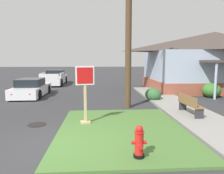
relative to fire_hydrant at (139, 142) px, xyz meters
The scene contains 13 objects.
ground_plane 2.48m from the fire_hydrant, 158.17° to the left, with size 160.00×160.00×0.00m, color #333335.
grass_corner_patch 2.30m from the fire_hydrant, 94.51° to the left, with size 4.46×5.69×0.08m, color #477033.
sidewalk_strip 6.80m from the fire_hydrant, 61.39° to the left, with size 2.20×14.83×0.12m, color gray.
fire_hydrant is the anchor object (origin of this frame).
stop_sign 3.41m from the fire_hydrant, 116.82° to the left, with size 0.70×0.36×2.22m.
manhole_cover 4.67m from the fire_hydrant, 137.24° to the left, with size 0.70×0.70×0.02m, color black.
parked_sedan_white 11.54m from the fire_hydrant, 119.70° to the left, with size 1.96×4.52×1.25m.
pickup_truck_white 18.26m from the fire_hydrant, 107.88° to the left, with size 2.21×5.54×1.48m.
street_bench 4.98m from the fire_hydrant, 52.40° to the left, with size 0.47×1.71×0.85m.
utility_pole 7.45m from the fire_hydrant, 84.57° to the left, with size 1.34×0.32×9.61m.
corner_house 15.59m from the fire_hydrant, 54.52° to the left, with size 11.39×8.43×4.93m.
shrub_near_porch 10.90m from the fire_hydrant, 52.20° to the left, with size 1.21×1.21×1.00m, color #386F29.
shrub_by_curb 8.04m from the fire_hydrant, 72.64° to the left, with size 0.99×0.99×0.80m, color #326333.
Camera 1 is at (1.25, -5.84, 2.50)m, focal length 33.47 mm.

